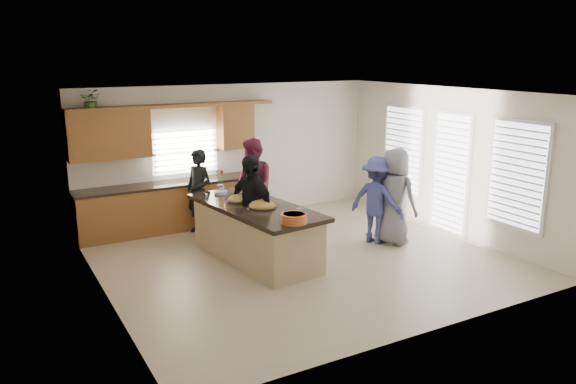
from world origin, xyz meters
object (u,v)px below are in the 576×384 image
salad_bowl (294,218)px  woman_right_back (377,200)px  woman_left_mid (253,186)px  island (256,234)px  woman_left_back (199,192)px  woman_right_front (394,196)px  woman_left_front (251,207)px

salad_bowl → woman_right_back: woman_right_back is taller
woman_right_back → woman_left_mid: bearing=19.8°
island → woman_right_back: size_ratio=1.75×
woman_left_back → woman_right_front: (2.88, -2.31, 0.07)m
salad_bowl → woman_right_back: size_ratio=0.24×
woman_right_back → salad_bowl: bearing=85.5°
salad_bowl → island: bearing=93.3°
woman_left_mid → woman_left_front: 1.41m
island → woman_left_back: 1.90m
woman_left_back → woman_right_back: (2.64, -2.11, -0.02)m
woman_left_mid → woman_right_back: size_ratio=1.14×
salad_bowl → woman_left_front: size_ratio=0.22×
woman_left_back → woman_right_back: woman_left_back is taller
woman_right_front → woman_left_mid: bearing=28.9°
island → woman_left_front: 0.46m
woman_right_back → island: bearing=57.0°
woman_left_mid → island: bearing=-22.9°
salad_bowl → woman_right_front: (2.50, 0.71, -0.14)m
woman_right_front → woman_left_front: bearing=59.5°
woman_right_back → woman_right_front: bearing=-155.4°
woman_left_back → woman_left_mid: bearing=37.1°
island → woman_right_front: 2.65m
island → woman_right_back: bearing=-14.1°
woman_left_front → woman_left_back: bearing=174.1°
woman_left_mid → salad_bowl: bearing=-10.9°
woman_left_mid → woman_left_front: woman_left_mid is taller
woman_left_mid → woman_left_back: bearing=-115.2°
woman_left_back → woman_left_front: 1.74m
woman_left_mid → woman_left_front: (-0.64, -1.26, -0.02)m
woman_right_back → woman_left_back: bearing=25.1°
woman_left_back → woman_right_front: 3.69m
woman_left_back → woman_right_front: size_ratio=0.93×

